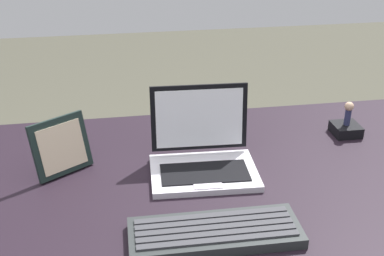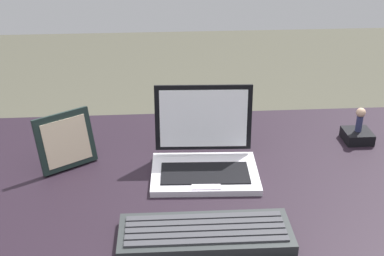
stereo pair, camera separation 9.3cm
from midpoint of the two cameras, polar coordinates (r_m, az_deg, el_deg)
name	(u,v)px [view 2 (the right image)]	position (r m, az deg, el deg)	size (l,w,h in m)	color
desk	(199,212)	(1.30, 2.93, -9.55)	(1.51, 0.75, 0.76)	black
laptop_front	(204,156)	(1.24, 3.55, -3.27)	(0.27, 0.21, 0.20)	silver
external_keyboard	(205,233)	(1.04, 4.16, -11.88)	(0.35, 0.13, 0.03)	#282C2D
photo_frame	(66,141)	(1.27, -12.10, -1.50)	(0.15, 0.12, 0.14)	black
figurine_stand	(357,136)	(1.48, 19.92, -0.88)	(0.07, 0.07, 0.03)	black
figurine	(360,118)	(1.46, 20.26, 1.09)	(0.03, 0.03, 0.07)	#292C51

